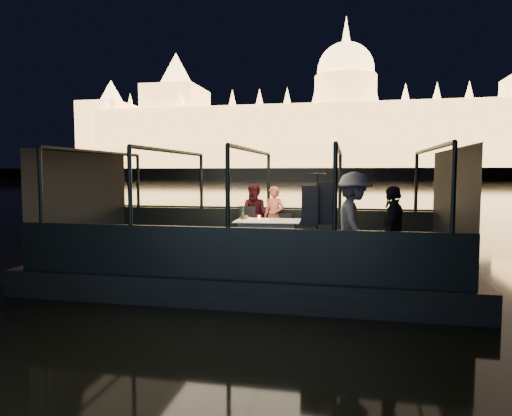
% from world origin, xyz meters
% --- Properties ---
extents(river_water, '(500.00, 500.00, 0.00)m').
position_xyz_m(river_water, '(0.00, 80.00, 0.00)').
color(river_water, black).
rests_on(river_water, ground).
extents(boat_hull, '(8.60, 4.40, 1.00)m').
position_xyz_m(boat_hull, '(0.00, 0.00, 0.00)').
color(boat_hull, black).
rests_on(boat_hull, river_water).
extents(boat_deck, '(8.00, 4.00, 0.04)m').
position_xyz_m(boat_deck, '(0.00, 0.00, 0.48)').
color(boat_deck, black).
rests_on(boat_deck, boat_hull).
extents(gunwale_port, '(8.00, 0.08, 0.90)m').
position_xyz_m(gunwale_port, '(0.00, 2.00, 0.95)').
color(gunwale_port, black).
rests_on(gunwale_port, boat_deck).
extents(gunwale_starboard, '(8.00, 0.08, 0.90)m').
position_xyz_m(gunwale_starboard, '(0.00, -2.00, 0.95)').
color(gunwale_starboard, black).
rests_on(gunwale_starboard, boat_deck).
extents(cabin_glass_port, '(8.00, 0.02, 1.40)m').
position_xyz_m(cabin_glass_port, '(0.00, 2.00, 2.10)').
color(cabin_glass_port, '#99B2B2').
rests_on(cabin_glass_port, gunwale_port).
extents(cabin_glass_starboard, '(8.00, 0.02, 1.40)m').
position_xyz_m(cabin_glass_starboard, '(0.00, -2.00, 2.10)').
color(cabin_glass_starboard, '#99B2B2').
rests_on(cabin_glass_starboard, gunwale_starboard).
extents(cabin_roof_glass, '(8.00, 4.00, 0.02)m').
position_xyz_m(cabin_roof_glass, '(0.00, 0.00, 2.80)').
color(cabin_roof_glass, '#99B2B2').
rests_on(cabin_roof_glass, boat_deck).
extents(end_wall_fore, '(0.02, 4.00, 2.30)m').
position_xyz_m(end_wall_fore, '(-4.00, 0.00, 1.65)').
color(end_wall_fore, black).
rests_on(end_wall_fore, boat_deck).
extents(end_wall_aft, '(0.02, 4.00, 2.30)m').
position_xyz_m(end_wall_aft, '(4.00, 0.00, 1.65)').
color(end_wall_aft, black).
rests_on(end_wall_aft, boat_deck).
extents(canopy_ribs, '(8.00, 4.00, 2.30)m').
position_xyz_m(canopy_ribs, '(0.00, 0.00, 1.65)').
color(canopy_ribs, black).
rests_on(canopy_ribs, boat_deck).
extents(embankment, '(400.00, 140.00, 6.00)m').
position_xyz_m(embankment, '(0.00, 210.00, 1.00)').
color(embankment, '#423D33').
rests_on(embankment, ground).
extents(parliament_building, '(220.00, 32.00, 60.00)m').
position_xyz_m(parliament_building, '(0.00, 175.00, 29.00)').
color(parliament_building, '#F2D18C').
rests_on(parliament_building, embankment).
extents(dining_table_central, '(1.51, 1.13, 0.77)m').
position_xyz_m(dining_table_central, '(0.24, 0.56, 0.89)').
color(dining_table_central, silver).
rests_on(dining_table_central, boat_deck).
extents(chair_port_left, '(0.61, 0.61, 0.99)m').
position_xyz_m(chair_port_left, '(-0.43, 1.22, 0.95)').
color(chair_port_left, black).
rests_on(chair_port_left, boat_deck).
extents(chair_port_right, '(0.43, 0.43, 0.83)m').
position_xyz_m(chair_port_right, '(0.45, 1.41, 0.95)').
color(chair_port_right, black).
rests_on(chair_port_right, boat_deck).
extents(coat_stand, '(0.61, 0.54, 1.86)m').
position_xyz_m(coat_stand, '(1.47, -1.33, 1.40)').
color(coat_stand, black).
rests_on(coat_stand, boat_deck).
extents(person_woman_coral, '(0.62, 0.51, 1.50)m').
position_xyz_m(person_woman_coral, '(0.21, 1.59, 1.25)').
color(person_woman_coral, '#DB6D4F').
rests_on(person_woman_coral, boat_deck).
extents(person_man_maroon, '(0.79, 0.64, 1.56)m').
position_xyz_m(person_man_maroon, '(-0.27, 1.64, 1.25)').
color(person_man_maroon, '#3B1017').
rests_on(person_man_maroon, boat_deck).
extents(passenger_stripe, '(0.88, 1.30, 1.86)m').
position_xyz_m(passenger_stripe, '(2.11, -1.13, 1.35)').
color(passenger_stripe, silver).
rests_on(passenger_stripe, boat_deck).
extents(passenger_dark, '(0.64, 1.02, 1.61)m').
position_xyz_m(passenger_dark, '(2.77, -1.39, 1.35)').
color(passenger_dark, black).
rests_on(passenger_dark, boat_deck).
extents(wine_bottle, '(0.09, 0.09, 0.31)m').
position_xyz_m(wine_bottle, '(-0.36, 0.62, 1.42)').
color(wine_bottle, '#153B1A').
rests_on(wine_bottle, dining_table_central).
extents(bread_basket, '(0.25, 0.25, 0.07)m').
position_xyz_m(bread_basket, '(-0.36, 0.79, 1.31)').
color(bread_basket, brown).
rests_on(bread_basket, dining_table_central).
extents(amber_candle, '(0.06, 0.06, 0.08)m').
position_xyz_m(amber_candle, '(0.00, 0.75, 1.31)').
color(amber_candle, '#FF8E3F').
rests_on(amber_candle, dining_table_central).
extents(plate_near, '(0.33, 0.33, 0.02)m').
position_xyz_m(plate_near, '(0.39, 0.56, 1.27)').
color(plate_near, white).
rests_on(plate_near, dining_table_central).
extents(plate_far, '(0.31, 0.31, 0.01)m').
position_xyz_m(plate_far, '(-0.36, 0.96, 1.27)').
color(plate_far, silver).
rests_on(plate_far, dining_table_central).
extents(wine_glass_white, '(0.08, 0.08, 0.17)m').
position_xyz_m(wine_glass_white, '(-0.36, 0.61, 1.36)').
color(wine_glass_white, silver).
rests_on(wine_glass_white, dining_table_central).
extents(wine_glass_red, '(0.07, 0.07, 0.17)m').
position_xyz_m(wine_glass_red, '(0.22, 0.91, 1.36)').
color(wine_glass_red, silver).
rests_on(wine_glass_red, dining_table_central).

